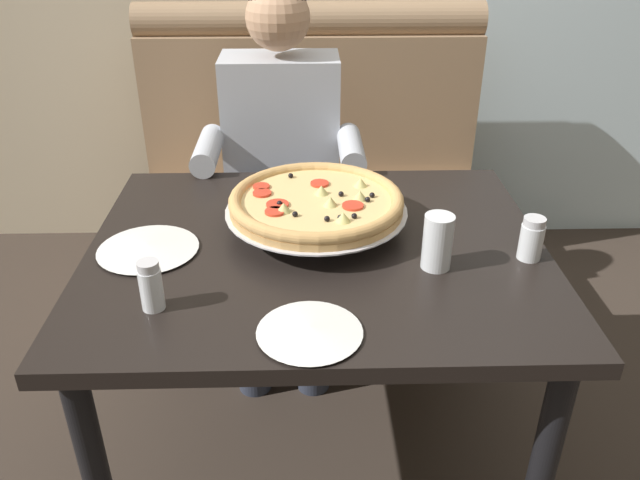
{
  "coord_description": "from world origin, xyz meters",
  "views": [
    {
      "loc": [
        -0.03,
        -1.37,
        1.51
      ],
      "look_at": [
        0.01,
        -0.01,
        0.75
      ],
      "focal_mm": 35.59,
      "sensor_mm": 36.0,
      "label": 1
    }
  ],
  "objects_px": {
    "shaker_oregano": "(151,289)",
    "shaker_pepper_flakes": "(531,241)",
    "plate_near_left": "(310,330)",
    "patio_chair": "(559,92)",
    "booth_bench": "(312,203)",
    "pizza": "(315,203)",
    "plate_near_right": "(148,247)",
    "dining_table": "(317,276)",
    "drinking_glass": "(437,244)",
    "diner_main": "(281,155)"
  },
  "relations": [
    {
      "from": "shaker_oregano",
      "to": "shaker_pepper_flakes",
      "type": "relative_size",
      "value": 1.05
    },
    {
      "from": "plate_near_left",
      "to": "patio_chair",
      "type": "height_order",
      "value": "patio_chair"
    },
    {
      "from": "booth_bench",
      "to": "pizza",
      "type": "distance_m",
      "value": 0.95
    },
    {
      "from": "shaker_oregano",
      "to": "plate_near_right",
      "type": "distance_m",
      "value": 0.25
    },
    {
      "from": "dining_table",
      "to": "drinking_glass",
      "type": "relative_size",
      "value": 8.5
    },
    {
      "from": "shaker_pepper_flakes",
      "to": "patio_chair",
      "type": "distance_m",
      "value": 2.3
    },
    {
      "from": "plate_near_right",
      "to": "booth_bench",
      "type": "bearing_deg",
      "value": 66.49
    },
    {
      "from": "shaker_pepper_flakes",
      "to": "patio_chair",
      "type": "height_order",
      "value": "patio_chair"
    },
    {
      "from": "plate_near_left",
      "to": "drinking_glass",
      "type": "height_order",
      "value": "drinking_glass"
    },
    {
      "from": "patio_chair",
      "to": "shaker_pepper_flakes",
      "type": "bearing_deg",
      "value": -112.47
    },
    {
      "from": "pizza",
      "to": "dining_table",
      "type": "bearing_deg",
      "value": -87.85
    },
    {
      "from": "pizza",
      "to": "plate_near_left",
      "type": "distance_m",
      "value": 0.45
    },
    {
      "from": "diner_main",
      "to": "shaker_pepper_flakes",
      "type": "bearing_deg",
      "value": -50.51
    },
    {
      "from": "plate_near_right",
      "to": "pizza",
      "type": "bearing_deg",
      "value": 13.48
    },
    {
      "from": "booth_bench",
      "to": "diner_main",
      "type": "xyz_separation_m",
      "value": [
        -0.11,
        -0.27,
        0.31
      ]
    },
    {
      "from": "booth_bench",
      "to": "drinking_glass",
      "type": "distance_m",
      "value": 1.15
    },
    {
      "from": "drinking_glass",
      "to": "patio_chair",
      "type": "distance_m",
      "value": 2.43
    },
    {
      "from": "shaker_pepper_flakes",
      "to": "plate_near_right",
      "type": "xyz_separation_m",
      "value": [
        -0.92,
        0.06,
        -0.04
      ]
    },
    {
      "from": "patio_chair",
      "to": "pizza",
      "type": "bearing_deg",
      "value": -125.25
    },
    {
      "from": "pizza",
      "to": "plate_near_left",
      "type": "bearing_deg",
      "value": -92.61
    },
    {
      "from": "booth_bench",
      "to": "diner_main",
      "type": "bearing_deg",
      "value": -112.03
    },
    {
      "from": "dining_table",
      "to": "drinking_glass",
      "type": "xyz_separation_m",
      "value": [
        0.27,
        -0.11,
        0.15
      ]
    },
    {
      "from": "dining_table",
      "to": "shaker_pepper_flakes",
      "type": "relative_size",
      "value": 10.54
    },
    {
      "from": "shaker_pepper_flakes",
      "to": "plate_near_right",
      "type": "height_order",
      "value": "shaker_pepper_flakes"
    },
    {
      "from": "booth_bench",
      "to": "pizza",
      "type": "relative_size",
      "value": 2.92
    },
    {
      "from": "diner_main",
      "to": "shaker_pepper_flakes",
      "type": "xyz_separation_m",
      "value": [
        0.61,
        -0.74,
        0.07
      ]
    },
    {
      "from": "shaker_oregano",
      "to": "booth_bench",
      "type": "bearing_deg",
      "value": 73.61
    },
    {
      "from": "dining_table",
      "to": "plate_near_right",
      "type": "distance_m",
      "value": 0.43
    },
    {
      "from": "plate_near_left",
      "to": "plate_near_right",
      "type": "relative_size",
      "value": 0.87
    },
    {
      "from": "diner_main",
      "to": "plate_near_right",
      "type": "xyz_separation_m",
      "value": [
        -0.31,
        -0.68,
        0.03
      ]
    },
    {
      "from": "shaker_pepper_flakes",
      "to": "shaker_oregano",
      "type": "bearing_deg",
      "value": -167.94
    },
    {
      "from": "booth_bench",
      "to": "dining_table",
      "type": "height_order",
      "value": "booth_bench"
    },
    {
      "from": "diner_main",
      "to": "pizza",
      "type": "xyz_separation_m",
      "value": [
        0.1,
        -0.59,
        0.1
      ]
    },
    {
      "from": "pizza",
      "to": "plate_near_left",
      "type": "xyz_separation_m",
      "value": [
        -0.02,
        -0.44,
        -0.07
      ]
    },
    {
      "from": "plate_near_right",
      "to": "patio_chair",
      "type": "xyz_separation_m",
      "value": [
        1.79,
        2.05,
        -0.22
      ]
    },
    {
      "from": "dining_table",
      "to": "pizza",
      "type": "height_order",
      "value": "pizza"
    },
    {
      "from": "plate_near_left",
      "to": "plate_near_right",
      "type": "distance_m",
      "value": 0.52
    },
    {
      "from": "plate_near_right",
      "to": "patio_chair",
      "type": "bearing_deg",
      "value": 48.88
    },
    {
      "from": "diner_main",
      "to": "drinking_glass",
      "type": "relative_size",
      "value": 9.59
    },
    {
      "from": "dining_table",
      "to": "plate_near_left",
      "type": "relative_size",
      "value": 5.28
    },
    {
      "from": "booth_bench",
      "to": "plate_near_right",
      "type": "distance_m",
      "value": 1.09
    },
    {
      "from": "booth_bench",
      "to": "plate_near_right",
      "type": "relative_size",
      "value": 5.52
    },
    {
      "from": "booth_bench",
      "to": "diner_main",
      "type": "height_order",
      "value": "diner_main"
    },
    {
      "from": "pizza",
      "to": "patio_chair",
      "type": "bearing_deg",
      "value": 54.75
    },
    {
      "from": "shaker_oregano",
      "to": "drinking_glass",
      "type": "distance_m",
      "value": 0.64
    },
    {
      "from": "shaker_oregano",
      "to": "patio_chair",
      "type": "xyz_separation_m",
      "value": [
        1.73,
        2.3,
        -0.26
      ]
    },
    {
      "from": "diner_main",
      "to": "shaker_oregano",
      "type": "height_order",
      "value": "diner_main"
    },
    {
      "from": "pizza",
      "to": "patio_chair",
      "type": "relative_size",
      "value": 0.54
    },
    {
      "from": "pizza",
      "to": "diner_main",
      "type": "bearing_deg",
      "value": 100.13
    },
    {
      "from": "diner_main",
      "to": "pizza",
      "type": "distance_m",
      "value": 0.6
    }
  ]
}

